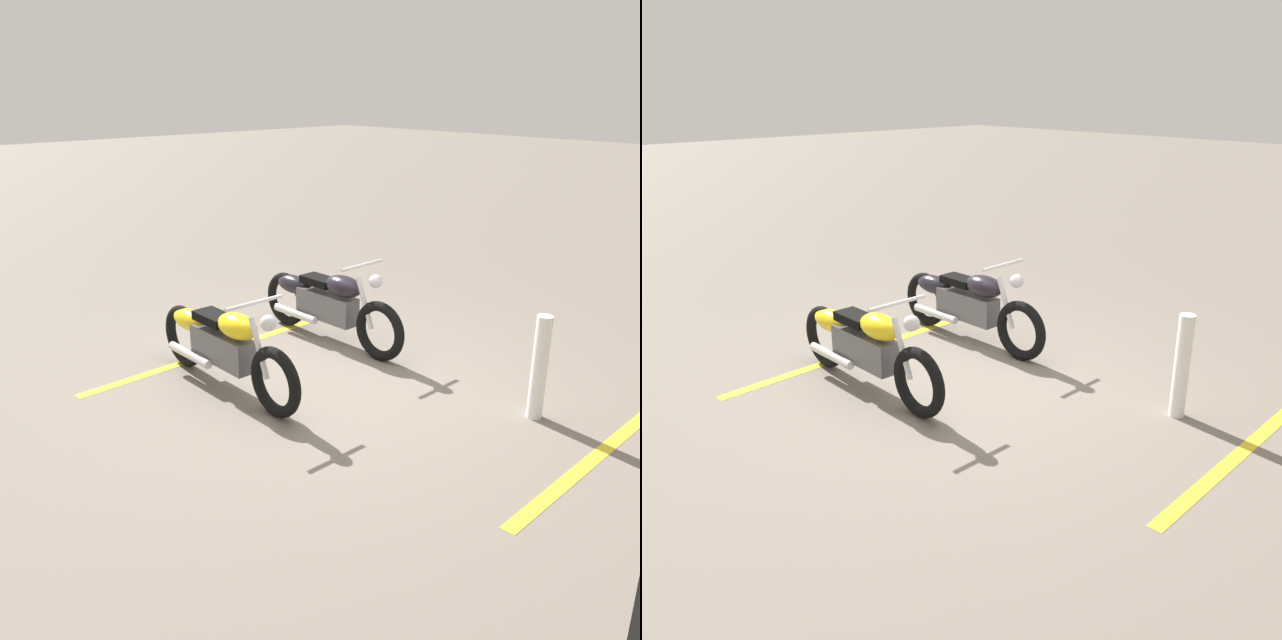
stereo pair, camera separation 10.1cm
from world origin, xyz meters
The scene contains 6 objects.
ground_plane centered at (0.00, 0.00, 0.00)m, with size 60.00×60.00×0.00m, color slate.
motorcycle_bright_foreground centered at (-0.45, -0.82, 0.46)m, with size 2.23×0.62×1.04m.
motorcycle_dark_foreground centered at (-0.71, 0.82, 0.46)m, with size 2.23×0.62×1.04m.
bollard_post centered at (2.00, 0.89, 0.49)m, with size 0.14×0.14×0.98m, color white.
parking_stripe_near centered at (-1.26, -0.42, 0.00)m, with size 3.20×0.12×0.01m, color yellow.
parking_stripe_mid centered at (2.71, 0.88, 0.00)m, with size 3.20×0.12×0.01m, color yellow.
Camera 2 is at (4.63, -4.30, 2.89)m, focal length 37.50 mm.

